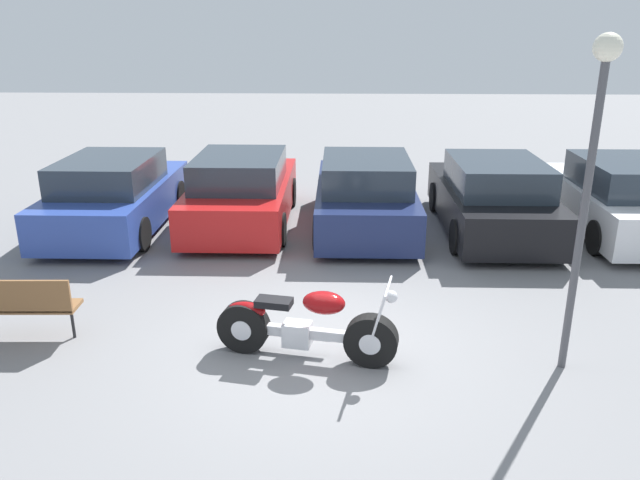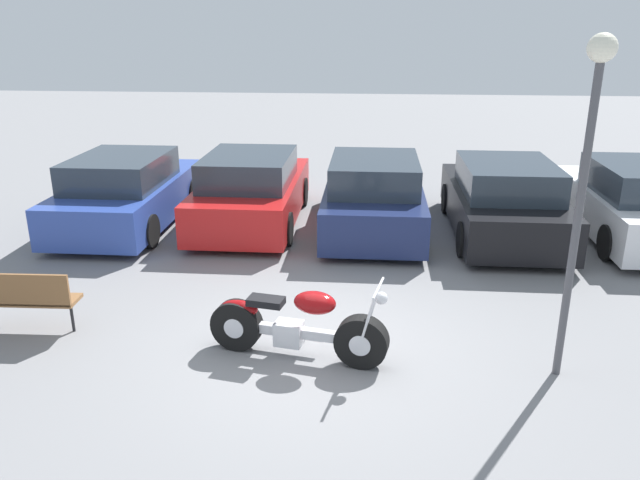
# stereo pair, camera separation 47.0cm
# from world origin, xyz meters

# --- Properties ---
(ground_plane) EXTENTS (60.00, 60.00, 0.00)m
(ground_plane) POSITION_xyz_m (0.00, 0.00, 0.00)
(ground_plane) COLOR slate
(motorcycle) EXTENTS (2.25, 0.85, 1.06)m
(motorcycle) POSITION_xyz_m (-0.18, -0.24, 0.42)
(motorcycle) COLOR black
(motorcycle) RESTS_ON ground_plane
(parked_car_blue) EXTENTS (1.96, 4.34, 1.47)m
(parked_car_blue) POSITION_xyz_m (-4.21, 4.76, 0.68)
(parked_car_blue) COLOR #2D479E
(parked_car_blue) RESTS_ON ground_plane
(parked_car_red) EXTENTS (1.96, 4.34, 1.47)m
(parked_car_red) POSITION_xyz_m (-1.73, 5.11, 0.68)
(parked_car_red) COLOR red
(parked_car_red) RESTS_ON ground_plane
(parked_car_navy) EXTENTS (1.96, 4.34, 1.47)m
(parked_car_navy) POSITION_xyz_m (0.75, 4.93, 0.68)
(parked_car_navy) COLOR #19234C
(parked_car_navy) RESTS_ON ground_plane
(parked_car_black) EXTENTS (1.96, 4.34, 1.47)m
(parked_car_black) POSITION_xyz_m (3.23, 4.78, 0.68)
(parked_car_black) COLOR black
(parked_car_black) RESTS_ON ground_plane
(parked_car_white) EXTENTS (1.96, 4.34, 1.47)m
(parked_car_white) POSITION_xyz_m (5.71, 4.82, 0.68)
(parked_car_white) COLOR white
(parked_car_white) RESTS_ON ground_plane
(park_bench) EXTENTS (1.46, 0.45, 0.89)m
(park_bench) POSITION_xyz_m (-3.86, 0.07, 0.54)
(park_bench) COLOR brown
(park_bench) RESTS_ON ground_plane
(lamp_post) EXTENTS (0.30, 0.30, 3.83)m
(lamp_post) POSITION_xyz_m (2.93, -0.37, 2.68)
(lamp_post) COLOR #4C4C51
(lamp_post) RESTS_ON ground_plane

